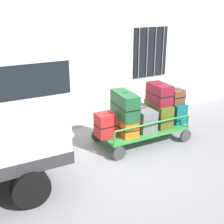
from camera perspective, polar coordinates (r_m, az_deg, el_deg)
ground_plane at (r=7.34m, az=1.92°, el=-8.09°), size 40.00×40.00×0.00m
building_wall at (r=8.51m, az=-5.75°, el=13.51°), size 12.00×0.38×5.00m
luggage_cart at (r=7.91m, az=5.62°, el=-3.40°), size 2.34×1.20×0.38m
cart_railing at (r=7.77m, az=5.71°, el=-1.06°), size 2.24×1.06×0.35m
suitcase_left_bottom at (r=7.28m, az=-1.32°, el=-2.45°), size 0.46×0.40×0.59m
suitcase_midleft_bottom at (r=7.53m, az=2.40°, el=-2.46°), size 0.47×0.91×0.40m
suitcase_midleft_middle at (r=7.35m, az=2.42°, el=1.30°), size 0.49×0.97×0.64m
suitcase_center_bottom at (r=7.77m, az=5.75°, el=-1.18°), size 0.50×0.90×0.56m
suitcase_midright_bottom at (r=8.08m, az=8.71°, el=-0.27°), size 0.48×0.97×0.60m
suitcase_midright_middle at (r=7.90m, az=8.95°, el=3.50°), size 0.45×0.75×0.51m
suitcase_right_bottom at (r=8.40m, az=11.68°, el=0.05°), size 0.38×0.69×0.53m
suitcase_right_middle at (r=8.23m, az=12.04°, el=2.93°), size 0.38×0.35×0.37m
backpack at (r=8.93m, az=12.49°, el=-1.69°), size 0.27×0.22×0.44m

